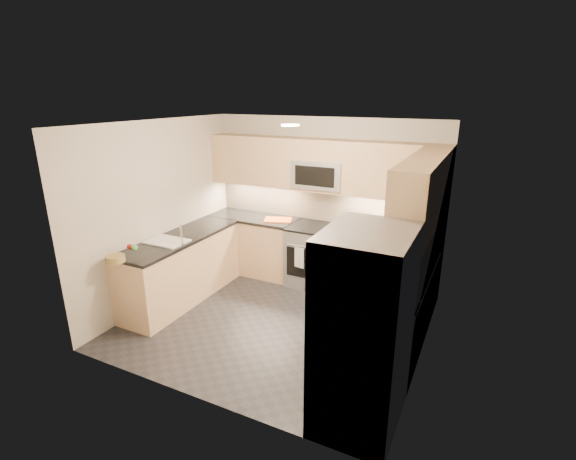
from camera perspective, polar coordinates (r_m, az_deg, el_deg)
The scene contains 36 objects.
floor at distance 5.54m, azimuth -1.63°, elevation -12.40°, with size 3.60×3.20×0.00m, color #242429.
ceiling at distance 4.78m, azimuth -1.91°, elevation 14.34°, with size 3.60×3.20×0.02m, color beige.
wall_back at distance 6.42m, azimuth 4.93°, elevation 3.99°, with size 3.60×0.02×2.50m, color #BDB5A5.
wall_front at distance 3.78m, azimuth -13.22°, elevation -6.88°, with size 3.60×0.02×2.50m, color #BDB5A5.
wall_left at distance 6.04m, azimuth -17.05°, elevation 2.32°, with size 0.02×3.20×2.50m, color #BDB5A5.
wall_right at distance 4.52m, azimuth 18.91°, elevation -3.19°, with size 0.02×3.20×2.50m, color #BDB5A5.
base_cab_back_left at distance 6.86m, azimuth -4.68°, elevation -2.07°, with size 1.42×0.60×0.90m, color #D8AF82.
base_cab_back_right at distance 6.11m, azimuth 13.27°, elevation -5.15°, with size 1.42×0.60×0.90m, color #D8AF82.
base_cab_right at distance 5.02m, azimuth 14.78°, elevation -10.65°, with size 0.60×1.70×0.90m, color #D8AF82.
base_cab_peninsula at distance 6.11m, azimuth -14.28°, elevation -5.22°, with size 0.60×2.00×0.90m, color #D8AF82.
countertop_back_left at distance 6.71m, azimuth -4.79°, elevation 1.70°, with size 1.42×0.63×0.04m, color black.
countertop_back_right at distance 5.94m, azimuth 13.60°, elevation -0.98°, with size 1.42×0.63×0.04m, color black.
countertop_right at distance 4.82m, azimuth 15.23°, elevation -5.74°, with size 0.63×1.70×0.04m, color black.
countertop_peninsula at distance 5.94m, azimuth -14.63°, elevation -1.06°, with size 0.63×2.00×0.04m, color black.
upper_cab_back at distance 6.15m, azimuth 4.47°, elevation 8.83°, with size 3.60×0.35×0.75m, color #D8AF82.
upper_cab_right at distance 4.64m, azimuth 17.98°, elevation 4.90°, with size 0.35×1.95×0.75m, color #D8AF82.
backsplash_back at distance 6.43m, azimuth 4.90°, elevation 3.50°, with size 3.60×0.01×0.51m, color tan.
backsplash_right at distance 4.96m, azimuth 19.52°, elevation -2.04°, with size 0.01×2.30×0.51m, color tan.
gas_range at distance 6.38m, azimuth 3.67°, elevation -3.59°, with size 0.76×0.65×0.91m, color gray.
range_cooktop at distance 6.23m, azimuth 3.75°, elevation 0.34°, with size 0.76×0.65×0.03m, color black.
oven_door_glass at distance 6.10m, azimuth 2.47°, elevation -4.68°, with size 0.62×0.02×0.45m, color black.
oven_handle at distance 5.99m, azimuth 2.43°, elevation -2.36°, with size 0.02×0.02×0.60m, color #B2B5BA.
microwave at distance 6.14m, azimuth 4.36°, elevation 7.65°, with size 0.76×0.40×0.40m, color #A7ABAF.
microwave_door at distance 5.96m, azimuth 3.61°, elevation 7.33°, with size 0.60×0.01×0.28m, color black.
refrigerator at distance 3.70m, azimuth 10.26°, elevation -13.42°, with size 0.70×0.90×1.80m, color #94969C.
fridge_handle_left at distance 3.63m, azimuth 3.72°, elevation -12.92°, with size 0.02×0.02×1.20m, color #B2B5BA.
fridge_handle_right at distance 3.92m, azimuth 5.78°, elevation -10.44°, with size 0.02×0.02×1.20m, color #B2B5BA.
sink_basin at distance 5.78m, azimuth -16.19°, elevation -2.16°, with size 0.52×0.38×0.16m, color white.
faucet at distance 5.55m, azimuth -14.36°, elevation -0.66°, with size 0.03×0.03×0.28m, color silver.
utensil_bowl at distance 5.86m, azimuth 17.31°, elevation -0.58°, with size 0.27×0.27×0.16m, color #58A446.
cutting_board at distance 6.49m, azimuth -1.37°, elevation 1.41°, with size 0.42×0.29×0.01m, color #F05516.
fruit_basket at distance 5.29m, azimuth -22.52°, elevation -3.64°, with size 0.22×0.22×0.08m, color #A2884B.
fruit_apple at distance 5.39m, azimuth -20.84°, elevation -2.16°, with size 0.07×0.07×0.07m, color #A41712.
fruit_pear at distance 5.34m, azimuth -20.24°, elevation -2.30°, with size 0.08×0.08×0.08m, color green.
dish_towel_check at distance 6.06m, azimuth 1.53°, elevation -3.79°, with size 0.16×0.01×0.31m, color white.
dish_towel_blue at distance 5.99m, azimuth 3.34°, elevation -4.12°, with size 0.17×0.01×0.32m, color #2E4D81.
Camera 1 is at (2.24, -4.21, 2.83)m, focal length 26.00 mm.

